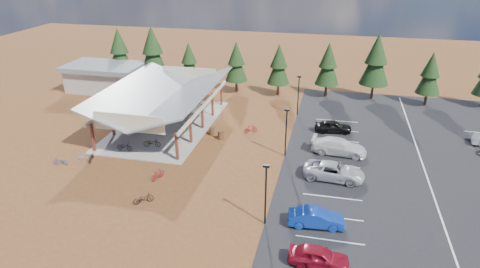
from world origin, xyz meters
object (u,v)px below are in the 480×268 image
(bike_0, at_px, (124,147))
(bike_5, at_px, (186,125))
(car_3, at_px, (339,147))
(bike_10, at_px, (61,161))
(bike_3, at_px, (172,102))
(bike_8, at_px, (91,158))
(lamp_post_1, at_px, (286,129))
(car_1, at_px, (316,218))
(trash_bin_0, at_px, (221,135))
(bike_11, at_px, (158,174))
(bike_2, at_px, (144,119))
(bike_9, at_px, (84,156))
(bike_12, at_px, (143,198))
(bike_15, at_px, (251,129))
(car_4, at_px, (333,126))
(bike_6, at_px, (181,112))
(bike_pavilion, at_px, (164,95))
(lamp_post_2, at_px, (298,93))
(bike_1, at_px, (126,131))
(car_0, at_px, (318,256))
(bike_4, at_px, (152,143))
(bike_7, at_px, (195,101))
(outbuilding, at_px, (105,77))
(lamp_post_0, at_px, (266,191))

(bike_0, xyz_separation_m, bike_5, (4.41, 6.80, 0.10))
(bike_5, bearing_deg, car_3, -89.53)
(bike_5, xyz_separation_m, bike_10, (-9.09, -11.07, -0.23))
(bike_3, bearing_deg, bike_8, -174.88)
(lamp_post_1, xyz_separation_m, car_1, (3.86, -11.45, -2.23))
(trash_bin_0, xyz_separation_m, bike_11, (-3.24, -9.97, 0.06))
(bike_2, distance_m, car_3, 23.43)
(bike_9, xyz_separation_m, bike_12, (9.17, -5.92, -0.01))
(bike_8, distance_m, bike_15, 17.58)
(car_1, height_order, car_4, same)
(bike_6, distance_m, bike_15, 10.13)
(trash_bin_0, distance_m, bike_8, 13.79)
(bike_0, bearing_deg, bike_15, -60.90)
(lamp_post_1, relative_size, bike_6, 3.13)
(bike_pavilion, relative_size, bike_15, 11.84)
(bike_11, distance_m, car_4, 21.28)
(lamp_post_2, height_order, car_1, lamp_post_2)
(bike_pavilion, relative_size, bike_10, 12.73)
(bike_1, bearing_deg, bike_10, 177.90)
(lamp_post_2, relative_size, car_0, 1.26)
(bike_1, bearing_deg, bike_pavilion, -19.48)
(bike_10, distance_m, bike_11, 10.47)
(lamp_post_2, distance_m, trash_bin_0, 12.33)
(bike_4, relative_size, bike_7, 1.18)
(lamp_post_1, distance_m, bike_11, 13.31)
(bike_9, xyz_separation_m, car_4, (24.16, 12.81, 0.28))
(bike_0, bearing_deg, bike_pavilion, -15.13)
(outbuilding, height_order, bike_12, outbuilding)
(lamp_post_0, bearing_deg, bike_11, 156.81)
(lamp_post_2, distance_m, car_1, 23.87)
(outbuilding, bearing_deg, bike_9, -66.30)
(car_3, bearing_deg, bike_10, 112.85)
(car_4, bearing_deg, bike_1, 100.15)
(bike_9, distance_m, car_1, 24.18)
(lamp_post_0, xyz_separation_m, car_1, (3.86, 0.55, -2.23))
(bike_9, distance_m, car_4, 27.34)
(lamp_post_1, relative_size, bike_10, 3.37)
(lamp_post_1, height_order, bike_0, lamp_post_1)
(bike_1, relative_size, car_1, 0.42)
(bike_12, height_order, car_1, car_1)
(car_1, bearing_deg, bike_8, 69.93)
(bike_1, distance_m, bike_11, 11.16)
(bike_2, relative_size, car_0, 0.43)
(bike_5, xyz_separation_m, car_4, (16.75, 3.15, 0.12))
(lamp_post_0, bearing_deg, bike_12, 176.71)
(lamp_post_2, relative_size, bike_6, 3.13)
(lamp_post_0, xyz_separation_m, bike_6, (-14.25, 20.19, -2.45))
(lamp_post_0, bearing_deg, bike_2, 136.29)
(lamp_post_2, bearing_deg, car_3, -62.51)
(bike_15, bearing_deg, car_1, 174.71)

